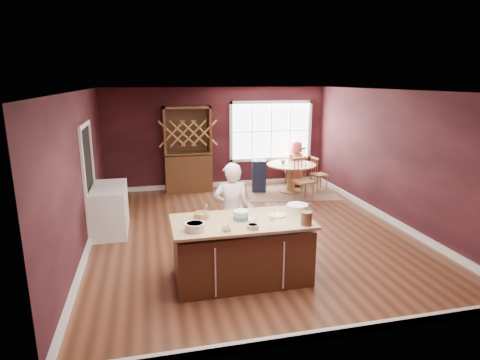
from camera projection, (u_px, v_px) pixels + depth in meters
name	position (u px, v px, depth m)	size (l,w,h in m)	color
room_shell	(250.00, 164.00, 7.55)	(7.00, 7.00, 7.00)	brown
window	(271.00, 131.00, 11.12)	(2.36, 0.10, 1.66)	white
doorway	(89.00, 182.00, 7.54)	(0.08, 1.26, 2.13)	white
kitchen_island	(242.00, 251.00, 5.89)	(2.01, 1.05, 0.92)	#47311B
dining_table	(291.00, 172.00, 10.49)	(1.28, 1.28, 0.75)	brown
baker	(231.00, 211.00, 6.52)	(0.59, 0.39, 1.62)	silver
layer_cake	(241.00, 215.00, 5.80)	(0.32, 0.32, 0.13)	silver
bowl_blue	(195.00, 227.00, 5.37)	(0.27, 0.27, 0.11)	white
bowl_yellow	(202.00, 215.00, 5.85)	(0.22, 0.22, 0.08)	#A6784F
bowl_pink	(226.00, 229.00, 5.36)	(0.13, 0.13, 0.05)	silver
bowl_olive	(253.00, 227.00, 5.44)	(0.16, 0.16, 0.06)	beige
drinking_glass	(272.00, 215.00, 5.77)	(0.08, 0.08, 0.15)	white
dinner_plate	(277.00, 215.00, 5.97)	(0.26, 0.26, 0.02)	beige
white_tub	(297.00, 208.00, 6.15)	(0.33, 0.33, 0.11)	white
stoneware_crock	(306.00, 218.00, 5.57)	(0.16, 0.16, 0.19)	#473921
rug	(291.00, 191.00, 10.62)	(2.30, 1.78, 0.01)	brown
chair_east	(319.00, 173.00, 10.72)	(0.38, 0.37, 0.91)	brown
chair_south	(304.00, 180.00, 9.74)	(0.44, 0.42, 1.05)	brown
chair_north	(295.00, 165.00, 11.34)	(0.45, 0.43, 1.07)	olive
seated_woman	(296.00, 164.00, 11.04)	(0.62, 0.41, 1.27)	#D7585E
high_chair	(259.00, 175.00, 10.56)	(0.36, 0.36, 0.88)	#121833
toddler	(260.00, 160.00, 10.59)	(0.18, 0.14, 0.26)	#8CA5BF
table_plate	(302.00, 164.00, 10.44)	(0.21, 0.21, 0.02)	beige
table_cup	(283.00, 162.00, 10.49)	(0.12, 0.12, 0.09)	silver
hutch	(188.00, 149.00, 10.46)	(1.22, 0.51, 2.23)	black
washer	(109.00, 214.00, 7.45)	(0.62, 0.60, 0.91)	white
dryer	(111.00, 204.00, 8.05)	(0.63, 0.60, 0.91)	white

